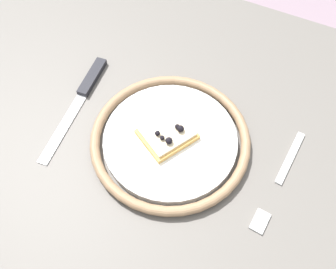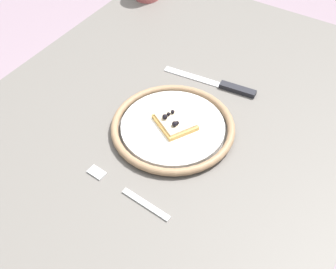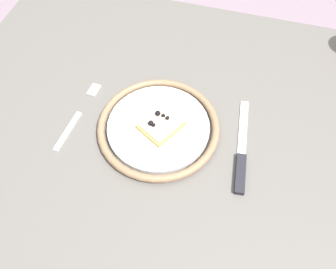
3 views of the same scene
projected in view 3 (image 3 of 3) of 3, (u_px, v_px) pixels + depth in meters
The scene contains 6 objects.
ground_plane at pixel (173, 222), 1.38m from camera, with size 6.00×6.00×0.00m, color gray.
dining_table at pixel (177, 141), 0.84m from camera, with size 1.15×0.86×0.72m.
plate at pixel (158, 127), 0.75m from camera, with size 0.27×0.27×0.02m.
pizza_slice_near at pixel (161, 124), 0.74m from camera, with size 0.11×0.11×0.03m.
knife at pixel (241, 160), 0.71m from camera, with size 0.04×0.24×0.01m.
fork at pixel (78, 115), 0.78m from camera, with size 0.03×0.20×0.00m.
Camera 3 is at (0.10, -0.42, 1.36)m, focal length 36.00 mm.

